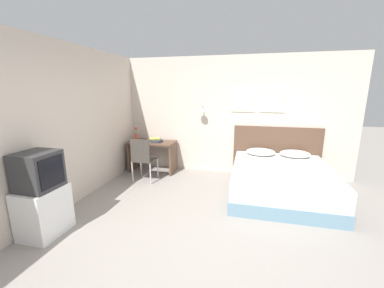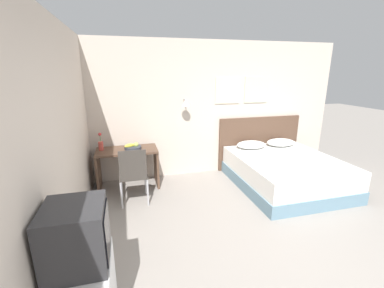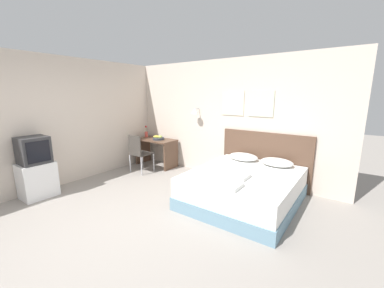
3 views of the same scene
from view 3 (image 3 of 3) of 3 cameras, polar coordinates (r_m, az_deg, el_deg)
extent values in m
plane|color=gray|center=(3.71, -18.80, -19.31)|extent=(24.00, 24.00, 0.00)
cube|color=beige|center=(5.50, 6.62, 6.01)|extent=(5.47, 0.06, 2.65)
cube|color=beige|center=(5.28, 9.87, 9.75)|extent=(0.52, 0.02, 0.52)
cube|color=beige|center=(5.03, 16.41, 9.34)|extent=(0.52, 0.02, 0.52)
cylinder|color=#B2B2B7|center=(5.68, 1.22, 8.55)|extent=(0.02, 0.16, 0.02)
cone|color=white|center=(5.61, 0.69, 8.00)|extent=(0.17, 0.17, 0.12)
cube|color=beige|center=(5.36, -34.85, 3.79)|extent=(0.06, 5.98, 2.65)
cube|color=#66899E|center=(4.38, 12.29, -12.26)|extent=(1.73, 1.98, 0.22)
cube|color=white|center=(4.28, 12.45, -8.88)|extent=(1.70, 1.94, 0.33)
cube|color=brown|center=(5.14, 17.10, -3.52)|extent=(1.85, 0.06, 1.13)
ellipsoid|color=white|center=(4.97, 12.32, -3.05)|extent=(0.60, 0.43, 0.14)
ellipsoid|color=white|center=(4.76, 19.88, -4.19)|extent=(0.60, 0.43, 0.14)
cube|color=white|center=(3.94, 11.47, -7.65)|extent=(0.28, 0.31, 0.06)
cube|color=white|center=(3.54, 9.07, -9.86)|extent=(0.33, 0.33, 0.06)
cube|color=brown|center=(6.30, -8.72, 1.02)|extent=(1.07, 0.57, 0.03)
cube|color=brown|center=(6.74, -11.76, -1.52)|extent=(0.04, 0.52, 0.69)
cube|color=brown|center=(6.04, -5.11, -2.89)|extent=(0.04, 0.52, 0.69)
cube|color=#3D3833|center=(5.91, -12.13, -2.29)|extent=(0.44, 0.44, 0.02)
cube|color=#3D3833|center=(5.72, -13.77, -0.33)|extent=(0.41, 0.03, 0.47)
cylinder|color=#B7B7BC|center=(6.24, -11.91, -3.74)|extent=(0.03, 0.03, 0.45)
cylinder|color=#B7B7BC|center=(5.96, -9.27, -4.40)|extent=(0.03, 0.03, 0.45)
cylinder|color=#B7B7BC|center=(5.99, -14.77, -4.56)|extent=(0.03, 0.03, 0.45)
cylinder|color=#B7B7BC|center=(5.69, -12.16, -5.29)|extent=(0.03, 0.03, 0.45)
cylinder|color=#333842|center=(6.21, -8.12, 1.29)|extent=(0.30, 0.30, 0.05)
sphere|color=#B2C156|center=(6.17, -7.67, 1.71)|extent=(0.09, 0.09, 0.09)
ellipsoid|color=yellow|center=(6.23, -8.60, 1.77)|extent=(0.20, 0.14, 0.07)
cylinder|color=#D14C42|center=(6.64, -11.03, 2.31)|extent=(0.08, 0.08, 0.15)
cylinder|color=#3D7538|center=(6.62, -11.08, 3.55)|extent=(0.01, 0.01, 0.14)
sphere|color=#DB3838|center=(6.61, -11.10, 4.15)|extent=(0.06, 0.06, 0.06)
cube|color=white|center=(5.28, -33.35, -7.29)|extent=(0.46, 0.56, 0.65)
cube|color=#2D2D30|center=(5.14, -34.08, -1.24)|extent=(0.44, 0.46, 0.49)
cube|color=black|center=(4.93, -33.17, -1.60)|extent=(0.01, 0.37, 0.38)
camera|label=1|loc=(2.24, -70.95, 4.18)|focal=22.00mm
camera|label=2|loc=(4.34, -57.03, 9.14)|focal=24.00mm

